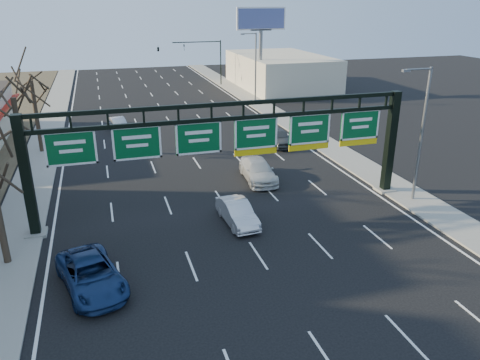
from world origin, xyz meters
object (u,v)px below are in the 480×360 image
object	(u,v)px
sign_gantry	(230,142)
car_blue_suv	(91,275)
car_white_wagon	(258,170)
car_silver_sedan	(237,213)

from	to	relation	value
sign_gantry	car_blue_suv	xyz separation A→B (m)	(-8.73, -6.61, -3.89)
car_white_wagon	car_blue_suv	bearing A→B (deg)	-132.94
car_blue_suv	car_silver_sedan	bearing A→B (deg)	13.76
car_silver_sedan	car_white_wagon	bearing A→B (deg)	57.60
sign_gantry	car_silver_sedan	xyz separation A→B (m)	(-0.13, -1.94, -3.92)
car_silver_sedan	car_white_wagon	xyz separation A→B (m)	(3.64, 6.72, 0.06)
sign_gantry	car_blue_suv	world-z (taller)	sign_gantry
car_blue_suv	car_silver_sedan	world-z (taller)	car_blue_suv
car_blue_suv	car_silver_sedan	distance (m)	9.79
sign_gantry	car_white_wagon	bearing A→B (deg)	53.77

